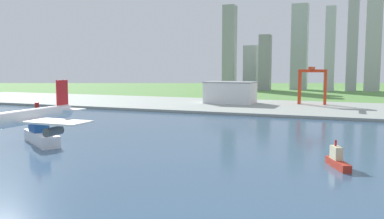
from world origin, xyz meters
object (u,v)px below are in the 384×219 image
Objects in this scene: tugboat_small at (337,160)px; ferry_boat at (40,132)px; airplane_landing at (17,119)px; port_crane_red at (312,77)px; warehouse_main at (230,92)px.

tugboat_small is 147.67m from ferry_boat.
tugboat_small is at bearing 52.00° from airplane_landing.
port_crane_red is at bearing 66.13° from ferry_boat.
port_crane_red is (113.71, 256.96, 24.02)m from ferry_boat.
port_crane_red reaches higher than tugboat_small.
ferry_boat is 243.95m from warehouse_main.
airplane_landing is 334.10m from warehouse_main.
port_crane_red reaches higher than airplane_landing.
port_crane_red is (-33.89, 253.40, 27.01)m from tugboat_small.
warehouse_main reaches higher than tugboat_small.
port_crane_red is at bearing 10.74° from warehouse_main.
airplane_landing is 118.65m from ferry_boat.
ferry_boat is (-147.60, -3.56, 3.00)m from tugboat_small.
warehouse_main is at bearing 115.74° from tugboat_small.
port_crane_red is 83.95m from warehouse_main.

